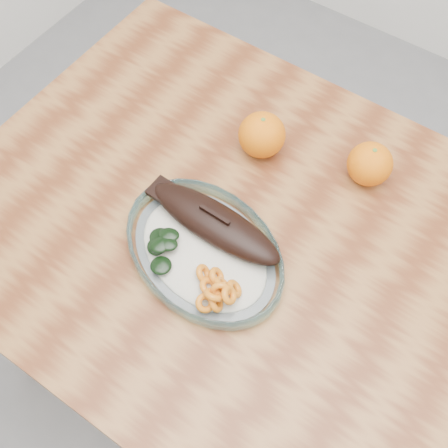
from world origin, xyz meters
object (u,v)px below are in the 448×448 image
(orange_right, at_px, (370,164))
(orange_left, at_px, (262,135))
(plated_meal, at_px, (205,248))
(dining_table, at_px, (274,275))

(orange_right, bearing_deg, orange_left, -164.06)
(plated_meal, height_order, orange_right, same)
(plated_meal, distance_m, orange_left, 0.25)
(dining_table, bearing_deg, orange_right, 76.90)
(dining_table, distance_m, orange_right, 0.27)
(orange_right, bearing_deg, dining_table, -103.10)
(orange_left, xyz_separation_m, orange_right, (0.20, 0.06, -0.00))
(plated_meal, bearing_deg, orange_left, 113.70)
(plated_meal, relative_size, orange_right, 8.20)
(plated_meal, bearing_deg, orange_right, 76.81)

